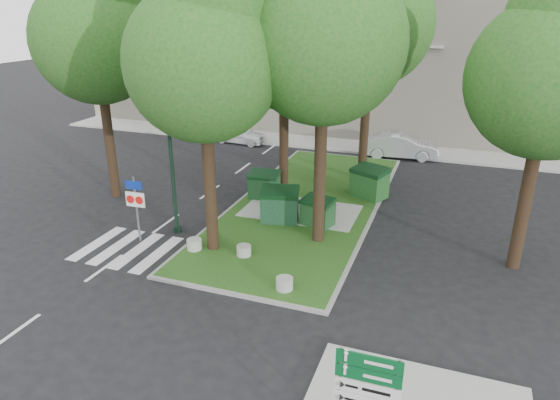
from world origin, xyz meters
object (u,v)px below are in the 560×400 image
at_px(tree_median_far, 374,11).
at_px(bollard_left, 194,244).
at_px(bollard_right, 284,283).
at_px(car_silver, 400,146).
at_px(tree_median_near_right, 328,25).
at_px(directional_sign, 367,391).
at_px(litter_bin, 364,190).
at_px(car_white, 239,134).
at_px(dumpster_a, 264,185).
at_px(tree_median_mid, 287,44).
at_px(dumpster_c, 318,212).
at_px(dumpster_d, 369,182).
at_px(tree_street_right, 555,63).
at_px(bollard_mid, 244,250).
at_px(tree_street_left, 97,28).
at_px(dumpster_b, 280,205).
at_px(street_lamp, 170,142).
at_px(tree_median_near_left, 206,48).
at_px(traffic_sign_pole, 136,200).

xyz_separation_m(tree_median_far, bollard_left, (-4.39, -9.91, -8.00)).
distance_m(bollard_right, car_silver, 16.48).
bearing_deg(car_silver, tree_median_near_right, 165.80).
bearing_deg(tree_median_near_right, directional_sign, -69.52).
xyz_separation_m(litter_bin, car_white, (-9.70, 7.25, 0.18)).
bearing_deg(tree_median_far, bollard_right, -91.57).
bearing_deg(dumpster_a, car_white, 115.29).
distance_m(tree_median_mid, litter_bin, 7.53).
bearing_deg(tree_median_near_right, dumpster_c, 111.25).
bearing_deg(car_white, bollard_left, -156.93).
height_order(dumpster_c, dumpster_d, dumpster_d).
height_order(tree_street_right, bollard_mid, tree_street_right).
distance_m(tree_median_mid, dumpster_d, 7.31).
height_order(dumpster_d, car_silver, dumpster_d).
xyz_separation_m(bollard_right, directional_sign, (3.59, -5.44, 1.48)).
xyz_separation_m(tree_street_left, dumpster_d, (11.41, 3.67, -6.82)).
bearing_deg(dumpster_d, dumpster_b, -101.93).
height_order(tree_street_right, bollard_left, tree_street_right).
bearing_deg(litter_bin, tree_street_right, -36.07).
xyz_separation_m(tree_median_far, street_lamp, (-5.92, -8.59, -4.57)).
distance_m(tree_median_mid, car_silver, 11.09).
distance_m(tree_median_near_right, dumpster_b, 7.55).
height_order(tree_median_far, litter_bin, tree_median_far).
distance_m(tree_median_near_left, bollard_left, 7.05).
bearing_deg(dumpster_a, traffic_sign_pole, -122.88).
bearing_deg(bollard_mid, street_lamp, 161.85).
relative_size(tree_median_near_left, litter_bin, 16.17).
xyz_separation_m(dumpster_c, car_white, (-8.50, 11.07, -0.07)).
bearing_deg(traffic_sign_pole, car_silver, 58.47).
bearing_deg(dumpster_d, car_white, 168.96).
bearing_deg(street_lamp, tree_median_far, 55.43).
relative_size(dumpster_c, traffic_sign_pole, 0.56).
height_order(bollard_left, car_silver, car_silver).
height_order(tree_median_mid, dumpster_c, tree_median_mid).
height_order(tree_median_far, dumpster_d, tree_median_far).
distance_m(bollard_right, car_white, 18.50).
bearing_deg(tree_street_right, bollard_left, -165.42).
relative_size(tree_median_near_right, dumpster_a, 7.76).
bearing_deg(street_lamp, dumpster_c, 24.33).
height_order(tree_street_left, dumpster_a, tree_street_left).
distance_m(bollard_left, traffic_sign_pole, 2.83).
bearing_deg(bollard_mid, car_silver, 76.03).
relative_size(bollard_right, car_white, 0.15).
bearing_deg(bollard_mid, tree_street_left, 155.67).
distance_m(dumpster_c, bollard_mid, 3.94).
bearing_deg(bollard_right, dumpster_c, 94.25).
relative_size(tree_street_right, bollard_right, 18.29).
xyz_separation_m(tree_median_near_right, dumpster_d, (0.91, 5.17, -7.15)).
relative_size(dumpster_d, bollard_right, 3.50).
height_order(tree_street_left, dumpster_b, tree_street_left).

